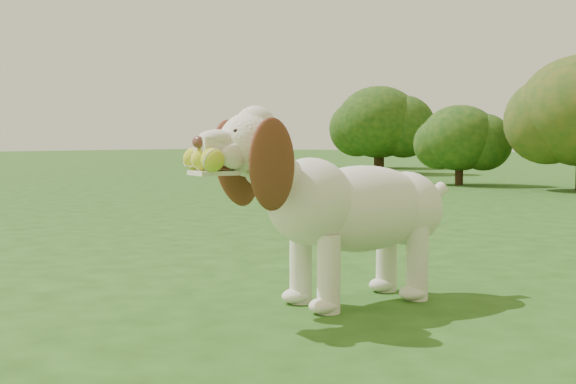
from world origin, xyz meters
The scene contains 5 objects.
ground centered at (0.00, 0.00, 0.00)m, with size 80.00×80.00×0.00m, color #234614.
dog centered at (-0.58, 0.15, 0.45)m, with size 0.75×1.27×0.85m.
shrub_a centered at (-3.71, 8.22, 0.74)m, with size 1.22×1.22×1.26m.
shrub_g centered at (-8.21, 13.41, 1.09)m, with size 1.78×1.78×1.85m.
shrub_e centered at (-6.72, 10.79, 1.08)m, with size 1.78×1.78×1.84m.
Camera 1 is at (1.14, -2.43, 0.71)m, focal length 45.00 mm.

